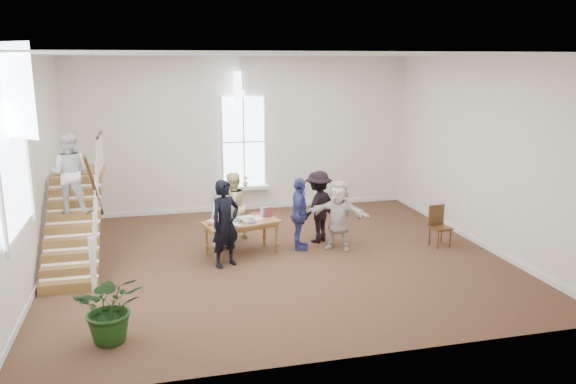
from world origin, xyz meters
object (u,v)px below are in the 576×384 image
object	(u,v)px
elderly_woman	(223,216)
woman_cluster_c	(338,215)
woman_cluster_b	(318,207)
police_officer	(225,224)
woman_cluster_a	(299,214)
floor_plant	(111,307)
side_chair	(439,223)
person_yellow	(232,207)
library_table	(241,225)

from	to	relation	value
elderly_woman	woman_cluster_c	size ratio (longest dim) A/B	0.93
woman_cluster_b	police_officer	bearing A→B (deg)	-11.03
woman_cluster_a	floor_plant	size ratio (longest dim) A/B	1.48
side_chair	police_officer	bearing A→B (deg)	174.74
woman_cluster_b	floor_plant	bearing A→B (deg)	5.17
woman_cluster_a	woman_cluster_c	xyz separation A→B (m)	(0.90, -0.20, -0.03)
police_officer	floor_plant	xyz separation A→B (m)	(-2.22, -2.94, -0.37)
woman_cluster_a	woman_cluster_b	world-z (taller)	woman_cluster_b
person_yellow	floor_plant	xyz separation A→B (m)	(-2.62, -4.69, -0.27)
woman_cluster_b	elderly_woman	bearing A→B (deg)	-38.85
police_officer	woman_cluster_c	world-z (taller)	police_officer
person_yellow	side_chair	xyz separation A→B (m)	(4.77, -1.58, -0.31)
library_table	elderly_woman	bearing A→B (deg)	104.67
side_chair	elderly_woman	bearing A→B (deg)	160.84
woman_cluster_a	floor_plant	xyz separation A→B (m)	(-4.05, -3.63, -0.28)
library_table	woman_cluster_c	world-z (taller)	woman_cluster_c
woman_cluster_a	side_chair	distance (m)	3.39
police_officer	woman_cluster_b	size ratio (longest dim) A/B	1.08
person_yellow	woman_cluster_a	xyz separation A→B (m)	(1.43, -1.06, 0.01)
library_table	side_chair	world-z (taller)	side_chair
library_table	woman_cluster_b	size ratio (longest dim) A/B	1.04
police_officer	woman_cluster_b	xyz separation A→B (m)	(2.43, 1.14, -0.07)
library_table	woman_cluster_b	bearing A→B (deg)	-1.88
police_officer	side_chair	size ratio (longest dim) A/B	1.94
library_table	floor_plant	distance (m)	4.48
woman_cluster_a	woman_cluster_c	bearing A→B (deg)	-83.55
police_officer	woman_cluster_a	xyz separation A→B (m)	(1.83, 0.69, -0.09)
person_yellow	woman_cluster_b	distance (m)	2.12
woman_cluster_a	side_chair	bearing A→B (deg)	-79.90
person_yellow	woman_cluster_b	xyz separation A→B (m)	(2.03, -0.61, 0.03)
library_table	person_yellow	size ratio (longest dim) A/B	1.08
library_table	floor_plant	size ratio (longest dim) A/B	1.59
person_yellow	woman_cluster_a	size ratio (longest dim) A/B	0.99
woman_cluster_b	woman_cluster_c	size ratio (longest dim) A/B	1.07
floor_plant	side_chair	bearing A→B (deg)	22.79
library_table	side_chair	bearing A→B (deg)	-21.37
elderly_woman	floor_plant	xyz separation A→B (m)	(-2.32, -4.19, -0.19)
woman_cluster_a	floor_plant	bearing A→B (deg)	150.82
elderly_woman	woman_cluster_b	world-z (taller)	woman_cluster_b
woman_cluster_b	floor_plant	size ratio (longest dim) A/B	1.52
elderly_woman	side_chair	distance (m)	5.19
library_table	person_yellow	bearing A→B (deg)	76.86
person_yellow	side_chair	bearing A→B (deg)	127.74
elderly_woman	person_yellow	world-z (taller)	person_yellow
elderly_woman	woman_cluster_a	distance (m)	1.82
elderly_woman	floor_plant	bearing A→B (deg)	33.08
side_chair	woman_cluster_a	bearing A→B (deg)	164.04
elderly_woman	side_chair	world-z (taller)	elderly_woman
library_table	woman_cluster_a	xyz separation A→B (m)	(1.39, 0.03, 0.15)
woman_cluster_b	floor_plant	distance (m)	6.19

